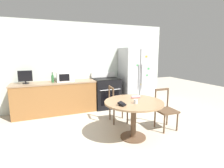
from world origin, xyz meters
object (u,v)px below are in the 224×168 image
oven_range (106,93)px  dining_chair_right (165,110)px  dining_chair_far (117,105)px  candle_glass (136,102)px  counter_bottle (53,79)px  countertop_tv (25,77)px  microwave (65,77)px  refrigerator (134,77)px  wallet (122,104)px

oven_range → dining_chair_right: (0.68, -1.99, -0.03)m
dining_chair_far → candle_glass: 1.08m
counter_bottle → candle_glass: bearing=-58.9°
candle_glass → countertop_tv: bearing=131.3°
microwave → candle_glass: 2.48m
refrigerator → dining_chair_right: size_ratio=2.05×
oven_range → candle_glass: 2.27m
dining_chair_far → candle_glass: dining_chair_far is taller
microwave → countertop_tv: bearing=178.0°
dining_chair_far → microwave: bearing=-133.8°
counter_bottle → refrigerator: bearing=-0.9°
refrigerator → countertop_tv: refrigerator is taller
refrigerator → wallet: (-1.49, -2.20, -0.14)m
refrigerator → microwave: bearing=177.9°
counter_bottle → wallet: counter_bottle is taller
refrigerator → counter_bottle: bearing=179.1°
countertop_tv → dining_chair_far: countertop_tv is taller
counter_bottle → dining_chair_far: (1.41, -1.20, -0.57)m
counter_bottle → wallet: 2.48m
refrigerator → candle_glass: refrigerator is taller
candle_glass → dining_chair_far: bearing=85.8°
oven_range → countertop_tv: bearing=178.4°
wallet → candle_glass: bearing=4.7°
counter_bottle → dining_chair_right: bearing=-41.3°
oven_range → microwave: bearing=178.8°
countertop_tv → candle_glass: size_ratio=4.37×
microwave → dining_chair_far: size_ratio=0.52×
refrigerator → candle_glass: size_ratio=23.34×
countertop_tv → dining_chair_right: (2.93, -2.05, -0.65)m
oven_range → microwave: 1.36m
countertop_tv → dining_chair_right: countertop_tv is taller
countertop_tv → dining_chair_right: size_ratio=0.38×
oven_range → dining_chair_far: size_ratio=1.20×
refrigerator → counter_bottle: refrigerator is taller
counter_bottle → candle_glass: size_ratio=3.51×
dining_chair_far → dining_chair_right: bearing=52.8°
countertop_tv → candle_glass: (2.01, -2.29, -0.29)m
oven_range → wallet: oven_range is taller
countertop_tv → wallet: (1.71, -2.32, -0.29)m
dining_chair_far → refrigerator: bearing=141.7°
microwave → dining_chair_right: size_ratio=0.52×
microwave → candle_glass: (1.00, -2.26, -0.24)m
microwave → dining_chair_right: 2.84m
refrigerator → countertop_tv: size_ratio=5.35×
microwave → counter_bottle: (-0.34, -0.04, -0.03)m
dining_chair_right → countertop_tv: bearing=-33.7°
dining_chair_right → wallet: 1.30m
oven_range → dining_chair_far: (-0.16, -1.22, -0.03)m
microwave → dining_chair_right: (1.91, -2.02, -0.60)m
candle_glass → wallet: size_ratio=0.46×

